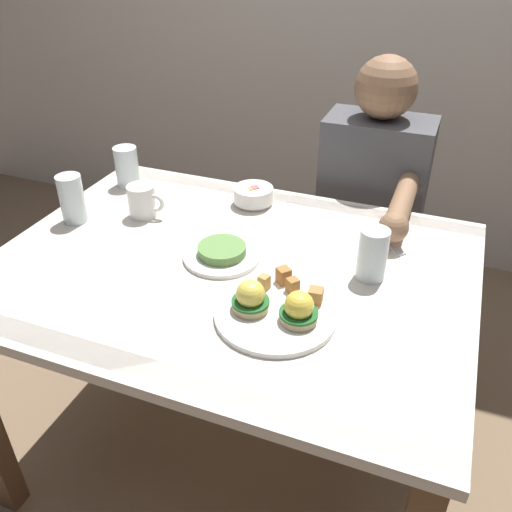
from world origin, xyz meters
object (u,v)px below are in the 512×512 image
object	(u,v)px
coffee_mug	(143,200)
diner_person	(370,209)
dining_table	(231,297)
eggs_benedict_plate	(276,308)
water_glass_far	(372,256)
fork	(386,243)
side_plate	(222,253)
water_glass_near	(72,201)
water_glass_extra	(127,169)
fruit_bowl	(254,195)

from	to	relation	value
coffee_mug	diner_person	xyz separation A→B (m)	(0.58, 0.46, -0.14)
dining_table	eggs_benedict_plate	distance (m)	0.27
dining_table	water_glass_far	distance (m)	0.39
fork	side_plate	xyz separation A→B (m)	(-0.38, -0.22, 0.01)
fork	side_plate	size ratio (longest dim) A/B	0.64
dining_table	water_glass_near	xyz separation A→B (m)	(-0.50, 0.05, 0.17)
water_glass_extra	water_glass_far	bearing A→B (deg)	-15.80
dining_table	fruit_bowl	world-z (taller)	fruit_bowl
diner_person	coffee_mug	bearing A→B (deg)	-141.89
dining_table	fruit_bowl	bearing A→B (deg)	101.03
fork	dining_table	bearing A→B (deg)	-145.70
coffee_mug	water_glass_extra	xyz separation A→B (m)	(-0.16, 0.16, 0.01)
water_glass_far	side_plate	bearing A→B (deg)	-171.81
eggs_benedict_plate	fruit_bowl	bearing A→B (deg)	116.66
eggs_benedict_plate	water_glass_far	bearing A→B (deg)	54.66
fruit_bowl	diner_person	distance (m)	0.43
eggs_benedict_plate	fork	world-z (taller)	eggs_benedict_plate
water_glass_far	diner_person	xyz separation A→B (m)	(-0.09, 0.53, -0.15)
fork	water_glass_far	distance (m)	0.18
fruit_bowl	diner_person	world-z (taller)	diner_person
fork	water_glass_near	size ratio (longest dim) A/B	0.92
eggs_benedict_plate	fork	distance (m)	0.43
eggs_benedict_plate	water_glass_extra	bearing A→B (deg)	145.30
fruit_bowl	water_glass_far	size ratio (longest dim) A/B	0.92
coffee_mug	fork	world-z (taller)	coffee_mug
dining_table	fruit_bowl	size ratio (longest dim) A/B	10.00
eggs_benedict_plate	water_glass_near	size ratio (longest dim) A/B	1.94
eggs_benedict_plate	coffee_mug	bearing A→B (deg)	149.76
eggs_benedict_plate	coffee_mug	distance (m)	0.60
fruit_bowl	water_glass_near	bearing A→B (deg)	-147.37
fork	coffee_mug	bearing A→B (deg)	-171.87
coffee_mug	water_glass_far	world-z (taller)	water_glass_far
dining_table	coffee_mug	world-z (taller)	coffee_mug
water_glass_far	water_glass_extra	size ratio (longest dim) A/B	1.03
water_glass_far	side_plate	size ratio (longest dim) A/B	0.65
side_plate	coffee_mug	bearing A→B (deg)	157.85
eggs_benedict_plate	water_glass_near	world-z (taller)	water_glass_near
fruit_bowl	side_plate	world-z (taller)	fruit_bowl
water_glass_extra	diner_person	xyz separation A→B (m)	(0.74, 0.29, -0.15)
side_plate	water_glass_near	bearing A→B (deg)	176.66
water_glass_extra	side_plate	bearing A→B (deg)	-32.02
water_glass_near	water_glass_extra	size ratio (longest dim) A/B	1.09
water_glass_far	side_plate	world-z (taller)	water_glass_far
water_glass_near	water_glass_extra	distance (m)	0.26
fruit_bowl	water_glass_near	distance (m)	0.52
fruit_bowl	coffee_mug	size ratio (longest dim) A/B	1.08
water_glass_far	water_glass_extra	bearing A→B (deg)	164.20
eggs_benedict_plate	side_plate	size ratio (longest dim) A/B	1.35
coffee_mug	side_plate	distance (m)	0.33
dining_table	eggs_benedict_plate	world-z (taller)	eggs_benedict_plate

